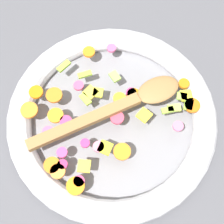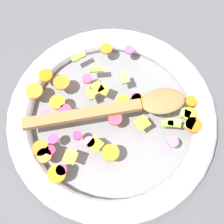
# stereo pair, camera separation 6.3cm
# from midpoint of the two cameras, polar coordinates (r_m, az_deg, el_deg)

# --- Properties ---
(ground_plane) EXTENTS (4.00, 4.00, 0.00)m
(ground_plane) POSITION_cam_midpoint_polar(r_m,az_deg,el_deg) (0.67, 2.65, -1.96)
(ground_plane) COLOR #4C4C51
(skillet) EXTENTS (0.44, 0.44, 0.05)m
(skillet) POSITION_cam_midpoint_polar(r_m,az_deg,el_deg) (0.65, 2.73, -1.28)
(skillet) COLOR slate
(skillet) RESTS_ON ground_plane
(chopped_vegetables) EXTENTS (0.36, 0.32, 0.01)m
(chopped_vegetables) POSITION_cam_midpoint_polar(r_m,az_deg,el_deg) (0.62, 0.30, -0.59)
(chopped_vegetables) COLOR orange
(chopped_vegetables) RESTS_ON skillet
(wooden_spoon) EXTENTS (0.33, 0.11, 0.01)m
(wooden_spoon) POSITION_cam_midpoint_polar(r_m,az_deg,el_deg) (0.62, 4.83, 0.44)
(wooden_spoon) COLOR olive
(wooden_spoon) RESTS_ON chopped_vegetables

